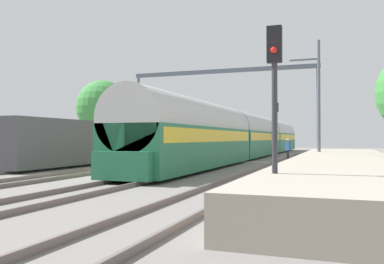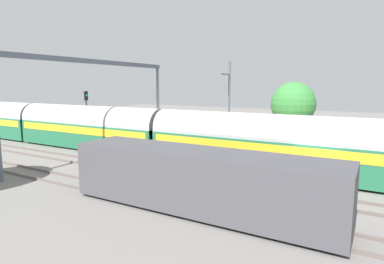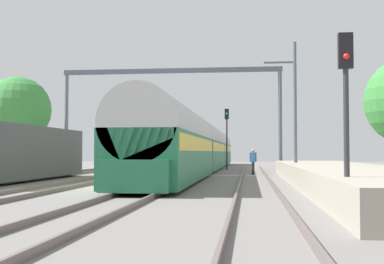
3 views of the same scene
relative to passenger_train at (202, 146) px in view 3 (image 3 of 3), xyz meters
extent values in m
plane|color=slate|center=(-2.06, -20.10, -1.97)|extent=(120.00, 120.00, 0.00)
cube|color=#675B57|center=(-4.83, -20.10, -1.89)|extent=(0.08, 60.00, 0.16)
cube|color=#675B57|center=(-3.40, -20.10, -1.89)|extent=(0.08, 60.00, 0.16)
cube|color=#675B57|center=(-0.72, -20.10, -1.89)|extent=(0.08, 60.00, 0.16)
cube|color=#675B57|center=(0.72, -20.10, -1.89)|extent=(0.08, 60.00, 0.16)
cube|color=#675B57|center=(3.40, -20.10, -1.89)|extent=(0.08, 60.00, 0.16)
cube|color=#675B57|center=(4.83, -20.10, -1.89)|extent=(0.08, 60.00, 0.16)
cube|color=#A39989|center=(7.93, -18.10, -1.52)|extent=(4.40, 28.00, 0.90)
cube|color=#236B47|center=(0.00, -16.31, -0.71)|extent=(2.90, 16.00, 2.20)
cube|color=gold|center=(0.00, -16.31, -0.08)|extent=(2.93, 15.36, 0.64)
cylinder|color=#B8B8B8|center=(0.00, -16.31, 0.59)|extent=(2.84, 16.00, 2.84)
cube|color=#236B47|center=(0.00, 0.04, -0.71)|extent=(2.90, 16.00, 2.20)
cube|color=gold|center=(0.00, 0.04, -0.08)|extent=(2.93, 15.36, 0.64)
cylinder|color=#B8B8B8|center=(0.00, 0.04, 0.59)|extent=(2.84, 16.00, 2.84)
cube|color=#236B47|center=(0.00, 16.39, -0.71)|extent=(2.90, 16.00, 2.20)
cube|color=gold|center=(0.00, 16.39, -0.08)|extent=(2.93, 15.36, 0.64)
cylinder|color=#B8B8B8|center=(0.00, 16.39, 0.59)|extent=(2.84, 16.00, 2.84)
cube|color=#236B47|center=(0.00, -24.56, -1.26)|extent=(2.40, 0.50, 1.10)
cube|color=#47474C|center=(-8.23, -16.10, -0.46)|extent=(2.80, 13.00, 2.70)
cube|color=black|center=(-8.23, -16.10, -1.76)|extent=(2.52, 11.96, 0.10)
cylinder|color=black|center=(4.08, -6.92, -1.55)|extent=(0.25, 0.25, 0.85)
cube|color=#285684|center=(4.08, -6.92, -0.80)|extent=(0.47, 0.42, 0.64)
sphere|color=tan|center=(4.08, -6.92, -0.36)|extent=(0.24, 0.24, 0.24)
cylinder|color=#2D2D33|center=(6.26, -28.13, -0.16)|extent=(0.14, 0.14, 3.62)
cube|color=black|center=(6.26, -28.13, 2.10)|extent=(0.36, 0.20, 0.90)
sphere|color=red|center=(6.26, -28.25, 1.93)|extent=(0.16, 0.16, 0.16)
cylinder|color=#2D2D33|center=(1.92, 2.45, 0.20)|extent=(0.14, 0.14, 4.34)
cube|color=black|center=(1.92, 2.45, 2.82)|extent=(0.36, 0.20, 0.90)
sphere|color=#19D133|center=(1.92, 2.33, 2.84)|extent=(0.16, 0.16, 0.16)
cylinder|color=slate|center=(-10.23, -3.36, 1.78)|extent=(0.28, 0.28, 7.50)
cylinder|color=slate|center=(6.12, -3.36, 1.78)|extent=(0.28, 0.28, 7.50)
cube|color=slate|center=(-2.06, -3.36, 5.71)|extent=(16.75, 0.24, 0.36)
cylinder|color=slate|center=(6.52, -11.10, 2.03)|extent=(0.20, 0.20, 8.00)
cube|color=slate|center=(5.62, -11.10, 4.83)|extent=(1.80, 0.10, 0.10)
cylinder|color=#4C3826|center=(-14.54, -2.67, -0.52)|extent=(0.36, 0.36, 2.90)
sphere|color=#3A863C|center=(-14.54, -2.67, 2.92)|extent=(5.31, 5.31, 5.31)
camera|label=1|loc=(7.77, -38.31, -0.21)|focal=38.53mm
camera|label=2|loc=(-21.05, -23.12, 3.89)|focal=30.43mm
camera|label=3|loc=(3.84, -41.18, -0.45)|focal=47.46mm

